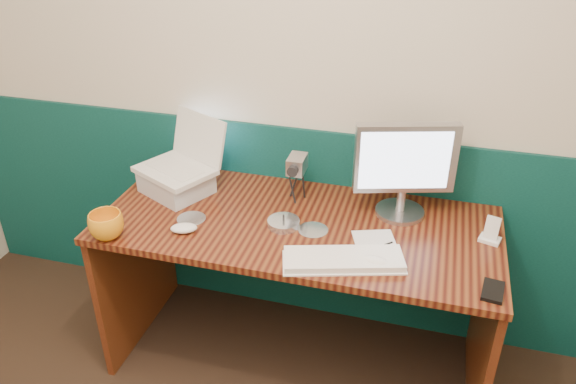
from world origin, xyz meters
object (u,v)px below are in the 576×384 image
(keyboard, at_px, (343,260))
(mug, at_px, (106,226))
(desk, at_px, (297,295))
(laptop, at_px, (172,146))
(monitor, at_px, (404,171))
(camcorder, at_px, (297,181))

(keyboard, relative_size, mug, 3.21)
(desk, distance_m, laptop, 0.84)
(desk, height_order, monitor, monitor)
(desk, height_order, camcorder, camcorder)
(laptop, xyz_separation_m, keyboard, (0.81, -0.32, -0.21))
(mug, bearing_deg, monitor, 24.14)
(monitor, xyz_separation_m, camcorder, (-0.44, 0.00, -0.11))
(mug, bearing_deg, keyboard, 4.92)
(keyboard, relative_size, camcorder, 2.40)
(keyboard, xyz_separation_m, camcorder, (-0.28, 0.40, 0.08))
(desk, distance_m, mug, 0.86)
(monitor, height_order, keyboard, monitor)
(monitor, distance_m, mug, 1.18)
(laptop, bearing_deg, keyboard, 4.50)
(laptop, distance_m, keyboard, 0.89)
(laptop, height_order, mug, laptop)
(keyboard, bearing_deg, monitor, 51.54)
(monitor, bearing_deg, mug, -172.52)
(laptop, bearing_deg, monitor, 30.89)
(monitor, bearing_deg, keyboard, -128.46)
(laptop, height_order, keyboard, laptop)
(mug, distance_m, camcorder, 0.79)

